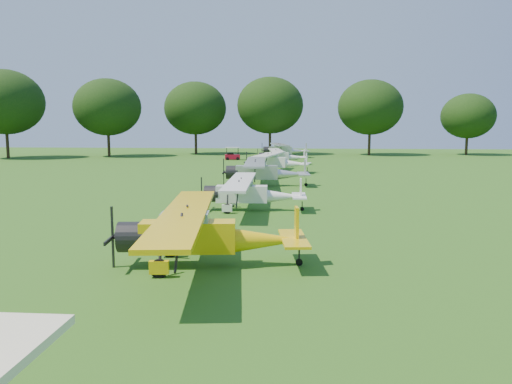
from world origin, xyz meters
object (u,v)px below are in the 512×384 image
Objects in this scene: aircraft_7 at (284,149)px; aircraft_3 at (250,191)px; aircraft_5 at (275,161)px; aircraft_6 at (280,155)px; aircraft_4 at (263,170)px; golf_cart at (232,156)px; aircraft_2 at (203,231)px.

aircraft_3 is at bearing -100.04° from aircraft_7.
aircraft_6 is at bearing 97.75° from aircraft_5.
aircraft_4 is 31.38m from golf_cart.
aircraft_6 is at bearing -57.83° from golf_cart.
aircraft_5 is at bearing 87.15° from aircraft_3.
aircraft_7 is at bearing 87.46° from aircraft_3.
aircraft_3 is 47.83m from aircraft_7.
aircraft_3 is at bearing -93.48° from aircraft_4.
golf_cart is (-7.05, -5.56, -0.72)m from aircraft_7.
aircraft_6 is (0.01, 11.12, -0.08)m from aircraft_5.
aircraft_3 is 11.64m from aircraft_4.
aircraft_3 is at bearing 80.99° from aircraft_2.
aircraft_6 is 13.32m from aircraft_7.
aircraft_7 is (-0.10, 13.32, 0.17)m from aircraft_6.
aircraft_3 is (0.37, 11.34, -0.11)m from aircraft_2.
aircraft_2 is 4.63× the size of golf_cart.
golf_cart is at bearing 89.88° from aircraft_2.
aircraft_7 is at bearing 98.01° from aircraft_5.
aircraft_6 is (0.33, 22.86, -0.12)m from aircraft_4.
aircraft_6 is 10.57m from golf_cart.
aircraft_4 is at bearing -97.81° from aircraft_6.
aircraft_7 is (0.23, 36.19, 0.06)m from aircraft_4.
aircraft_2 is at bearing -94.31° from aircraft_3.
aircraft_6 is at bearing 84.89° from aircraft_4.
aircraft_7 reaches higher than aircraft_2.
aircraft_4 reaches higher than aircraft_2.
golf_cart is at bearing 118.52° from aircraft_5.
aircraft_4 is 1.10× the size of aircraft_6.
aircraft_7 is (0.07, 47.83, 0.22)m from aircraft_3.
aircraft_5 is 4.70× the size of golf_cart.
aircraft_2 is at bearing -94.79° from aircraft_4.
aircraft_4 is at bearing -87.94° from golf_cart.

